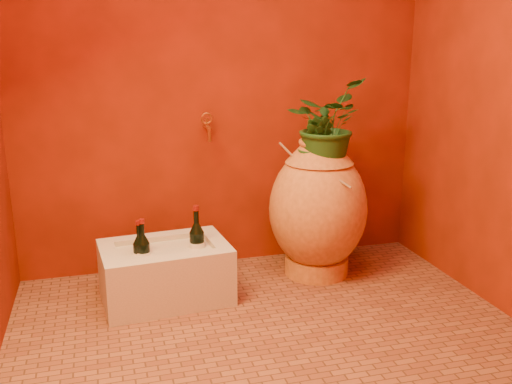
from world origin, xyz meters
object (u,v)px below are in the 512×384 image
object	(u,v)px
wall_tap	(207,126)
stone_basin	(165,273)
wine_bottle_a	(197,245)
wine_bottle_b	(140,255)
amphora	(318,208)
wine_bottle_c	(143,254)

from	to	relation	value
wall_tap	stone_basin	bearing A→B (deg)	-130.54
wine_bottle_a	wine_bottle_b	world-z (taller)	wine_bottle_a
amphora	wine_bottle_a	xyz separation A→B (m)	(-0.75, -0.11, -0.12)
wine_bottle_b	stone_basin	bearing A→B (deg)	6.43
stone_basin	wine_bottle_c	size ratio (longest dim) A/B	2.34
stone_basin	wine_bottle_c	bearing A→B (deg)	-166.56
stone_basin	wine_bottle_c	distance (m)	0.18
wine_bottle_a	wall_tap	bearing A→B (deg)	69.15
amphora	wall_tap	bearing A→B (deg)	156.29
wine_bottle_b	wall_tap	distance (m)	0.86
amphora	wall_tap	size ratio (longest dim) A/B	5.11
amphora	wine_bottle_c	world-z (taller)	amphora
wine_bottle_b	wall_tap	world-z (taller)	wall_tap
wine_bottle_c	wall_tap	world-z (taller)	wall_tap
stone_basin	wine_bottle_a	world-z (taller)	wine_bottle_a
wine_bottle_a	stone_basin	bearing A→B (deg)	-179.41
amphora	wine_bottle_b	world-z (taller)	amphora
wine_bottle_c	stone_basin	bearing A→B (deg)	13.44
amphora	wine_bottle_b	size ratio (longest dim) A/B	2.84
wall_tap	wine_bottle_c	bearing A→B (deg)	-137.23
amphora	wine_bottle_c	bearing A→B (deg)	-172.55
wine_bottle_a	wine_bottle_c	bearing A→B (deg)	-174.32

